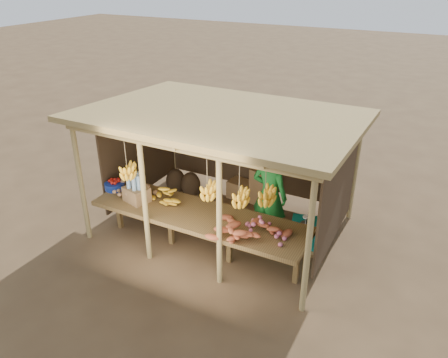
% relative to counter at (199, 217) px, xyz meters
% --- Properties ---
extents(ground, '(60.00, 60.00, 0.00)m').
position_rel_counter_xyz_m(ground, '(-0.00, 0.95, -0.74)').
color(ground, brown).
rests_on(ground, ground).
extents(stall_structure, '(4.70, 3.50, 2.43)m').
position_rel_counter_xyz_m(stall_structure, '(0.04, 0.84, 1.17)').
color(stall_structure, '#A18A53').
rests_on(stall_structure, ground).
extents(counter, '(3.90, 1.05, 0.80)m').
position_rel_counter_xyz_m(counter, '(0.00, 0.00, 0.00)').
color(counter, brown).
rests_on(counter, ground).
extents(potato_heap, '(0.93, 0.58, 0.36)m').
position_rel_counter_xyz_m(potato_heap, '(-1.50, -0.01, 0.24)').
color(potato_heap, '#A17853').
rests_on(potato_heap, counter).
extents(sweet_potato_heap, '(1.28, 1.00, 0.36)m').
position_rel_counter_xyz_m(sweet_potato_heap, '(1.07, -0.26, 0.24)').
color(sweet_potato_heap, '#A54B2A').
rests_on(sweet_potato_heap, counter).
extents(onion_heap, '(0.84, 0.65, 0.35)m').
position_rel_counter_xyz_m(onion_heap, '(1.24, -0.11, 0.24)').
color(onion_heap, '#C66078').
rests_on(onion_heap, counter).
extents(banana_pile, '(0.65, 0.45, 0.35)m').
position_rel_counter_xyz_m(banana_pile, '(-0.71, 0.10, 0.24)').
color(banana_pile, yellow).
rests_on(banana_pile, counter).
extents(tomato_basin, '(0.38, 0.38, 0.20)m').
position_rel_counter_xyz_m(tomato_basin, '(-1.89, 0.06, 0.14)').
color(tomato_basin, navy).
rests_on(tomato_basin, counter).
extents(bottle_box, '(0.50, 0.44, 0.54)m').
position_rel_counter_xyz_m(bottle_box, '(-1.22, -0.12, 0.27)').
color(bottle_box, olive).
rests_on(bottle_box, counter).
extents(vendor, '(0.74, 0.55, 1.88)m').
position_rel_counter_xyz_m(vendor, '(0.93, 0.93, 0.20)').
color(vendor, '#1A7528').
rests_on(vendor, ground).
extents(tarp_crate, '(0.73, 0.67, 0.74)m').
position_rel_counter_xyz_m(tarp_crate, '(1.69, 0.96, -0.43)').
color(tarp_crate, brown).
rests_on(tarp_crate, ground).
extents(carton_stack, '(1.10, 0.48, 0.79)m').
position_rel_counter_xyz_m(carton_stack, '(0.14, 2.15, -0.39)').
color(carton_stack, olive).
rests_on(carton_stack, ground).
extents(burlap_sacks, '(0.84, 0.44, 0.60)m').
position_rel_counter_xyz_m(burlap_sacks, '(-1.51, 1.85, -0.48)').
color(burlap_sacks, '#41301E').
rests_on(burlap_sacks, ground).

